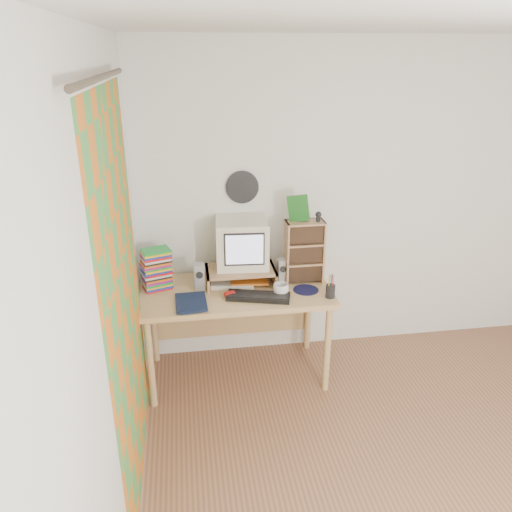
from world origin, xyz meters
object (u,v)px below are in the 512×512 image
object	(u,v)px
crt_monitor	(242,244)
dvd_stack	(157,271)
desk	(235,301)
cd_rack	(304,252)
keyboard	(258,297)
diary	(176,302)
mug	(281,290)

from	to	relation	value
crt_monitor	dvd_stack	size ratio (longest dim) A/B	1.34
desk	crt_monitor	bearing A→B (deg)	51.42
dvd_stack	cd_rack	xyz separation A→B (m)	(1.10, -0.02, 0.10)
keyboard	diary	world-z (taller)	diary
mug	keyboard	bearing A→B (deg)	-170.91
cd_rack	mug	world-z (taller)	cd_rack
keyboard	crt_monitor	bearing A→B (deg)	118.27
crt_monitor	cd_rack	world-z (taller)	same
keyboard	dvd_stack	distance (m)	0.77
desk	keyboard	distance (m)	0.31
keyboard	dvd_stack	xyz separation A→B (m)	(-0.71, 0.27, 0.12)
desk	cd_rack	xyz separation A→B (m)	(0.53, 0.01, 0.37)
cd_rack	crt_monitor	bearing A→B (deg)	170.66
mug	diary	size ratio (longest dim) A/B	0.44
cd_rack	diary	xyz separation A→B (m)	(-0.97, -0.27, -0.21)
cd_rack	dvd_stack	bearing A→B (deg)	178.71
mug	cd_rack	bearing A→B (deg)	45.37
dvd_stack	diary	xyz separation A→B (m)	(0.13, -0.29, -0.11)
keyboard	diary	size ratio (longest dim) A/B	1.73
cd_rack	mug	size ratio (longest dim) A/B	4.23
cd_rack	diary	world-z (taller)	cd_rack
desk	keyboard	xyz separation A→B (m)	(0.14, -0.24, 0.15)
cd_rack	mug	xyz separation A→B (m)	(-0.22, -0.22, -0.19)
desk	crt_monitor	distance (m)	0.45
mug	diary	bearing A→B (deg)	-176.41
cd_rack	desk	bearing A→B (deg)	-178.81
dvd_stack	keyboard	bearing A→B (deg)	-39.12
cd_rack	mug	bearing A→B (deg)	-134.68
desk	dvd_stack	xyz separation A→B (m)	(-0.57, 0.04, 0.27)
crt_monitor	mug	bearing A→B (deg)	-46.46
desk	mug	bearing A→B (deg)	-33.82
desk	diary	world-z (taller)	diary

